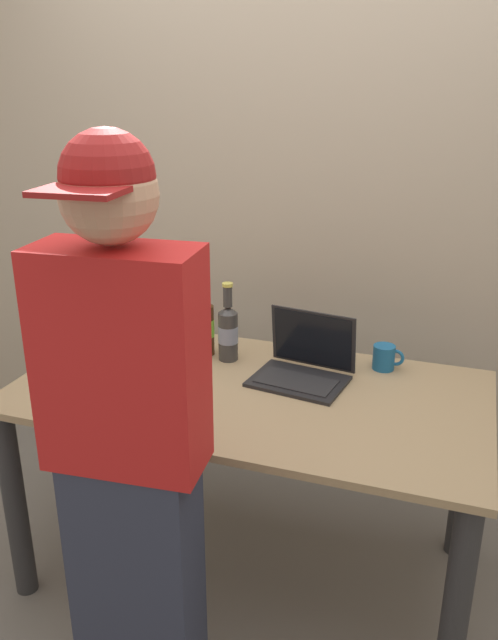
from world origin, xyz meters
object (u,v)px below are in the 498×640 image
at_px(person_figure, 128,450).
at_px(coffee_mug, 385,357).
at_px(beer_bottle_brown, 206,326).
at_px(beer_bottle_amber, 228,331).
at_px(laptop, 304,364).

height_order(person_figure, coffee_mug, person_figure).
bearing_deg(coffee_mug, beer_bottle_brown, -172.61).
xyz_separation_m(person_figure, coffee_mug, (0.51, 0.95, -0.07)).
bearing_deg(beer_bottle_brown, coffee_mug, 7.39).
bearing_deg(beer_bottle_amber, person_figure, -86.17).
bearing_deg(beer_bottle_brown, beer_bottle_amber, -11.38).
relative_size(laptop, beer_bottle_brown, 1.21).
bearing_deg(laptop, coffee_mug, 32.90).
bearing_deg(laptop, person_figure, -107.53).
bearing_deg(beer_bottle_amber, beer_bottle_brown, 168.62).
distance_m(laptop, person_figure, 0.83).
xyz_separation_m(laptop, person_figure, (-0.25, -0.79, 0.07)).
height_order(laptop, person_figure, person_figure).
bearing_deg(coffee_mug, person_figure, -117.93).
bearing_deg(coffee_mug, beer_bottle_amber, -169.44).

